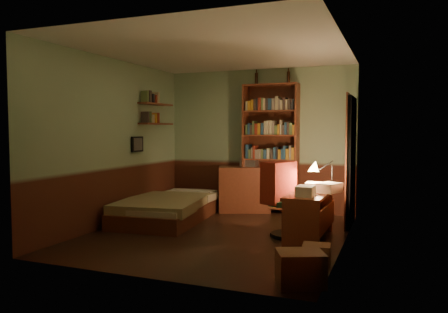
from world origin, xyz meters
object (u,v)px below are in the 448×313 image
(desk_lamp, at_px, (332,169))
(office_chair, at_px, (290,201))
(bookshelf, at_px, (271,149))
(cardboard_box_b, at_px, (316,254))
(cardboard_box_a, at_px, (300,268))
(desk, at_px, (309,216))
(mini_stereo, at_px, (249,162))
(dresser, at_px, (244,189))
(bed, at_px, (169,200))

(desk_lamp, distance_m, office_chair, 0.77)
(bookshelf, distance_m, cardboard_box_b, 3.20)
(bookshelf, relative_size, office_chair, 2.26)
(bookshelf, relative_size, cardboard_box_a, 5.26)
(desk, distance_m, cardboard_box_b, 1.11)
(cardboard_box_b, bearing_deg, desk, 104.85)
(mini_stereo, bearing_deg, cardboard_box_b, -58.82)
(cardboard_box_a, xyz_separation_m, cardboard_box_b, (0.03, 0.74, -0.06))
(bookshelf, relative_size, desk, 1.93)
(desk, distance_m, desk_lamp, 0.77)
(dresser, height_order, bookshelf, bookshelf)
(dresser, distance_m, mini_stereo, 0.51)
(mini_stereo, height_order, cardboard_box_a, mini_stereo)
(dresser, bearing_deg, desk, -68.57)
(desk_lamp, bearing_deg, dresser, 137.36)
(bed, bearing_deg, desk, -16.61)
(bed, relative_size, cardboard_box_b, 7.09)
(dresser, relative_size, office_chair, 0.90)
(office_chair, bearing_deg, bed, -168.34)
(office_chair, height_order, cardboard_box_a, office_chair)
(office_chair, distance_m, cardboard_box_b, 1.27)
(desk_lamp, bearing_deg, mini_stereo, 133.87)
(mini_stereo, relative_size, desk_lamp, 0.49)
(mini_stereo, xyz_separation_m, cardboard_box_a, (1.68, -3.52, -0.74))
(mini_stereo, height_order, cardboard_box_b, mini_stereo)
(cardboard_box_a, relative_size, cardboard_box_b, 1.43)
(dresser, bearing_deg, cardboard_box_b, -77.77)
(cardboard_box_b, bearing_deg, mini_stereo, 121.57)
(bed, xyz_separation_m, bookshelf, (1.41, 1.20, 0.83))
(desk, xyz_separation_m, office_chair, (-0.27, 0.02, 0.19))
(bed, height_order, office_chair, office_chair)
(bed, distance_m, cardboard_box_a, 3.52)
(bed, distance_m, desk_lamp, 2.74)
(bookshelf, distance_m, cardboard_box_a, 3.83)
(desk_lamp, height_order, cardboard_box_b, desk_lamp)
(desk_lamp, distance_m, cardboard_box_a, 2.32)
(bed, distance_m, dresser, 1.47)
(bed, height_order, bookshelf, bookshelf)
(mini_stereo, bearing_deg, office_chair, -56.25)
(bookshelf, xyz_separation_m, desk_lamp, (1.26, -1.30, -0.21))
(mini_stereo, distance_m, cardboard_box_a, 3.97)
(office_chair, relative_size, cardboard_box_b, 3.34)
(desk, bearing_deg, dresser, 133.99)
(bookshelf, bearing_deg, mini_stereo, 174.97)
(cardboard_box_a, bearing_deg, desk, 97.89)
(desk, height_order, desk_lamp, desk_lamp)
(mini_stereo, distance_m, desk_lamp, 2.15)
(bookshelf, xyz_separation_m, desk, (1.01, -1.69, -0.83))
(bookshelf, bearing_deg, cardboard_box_a, -69.60)
(desk_lamp, bearing_deg, office_chair, -152.57)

